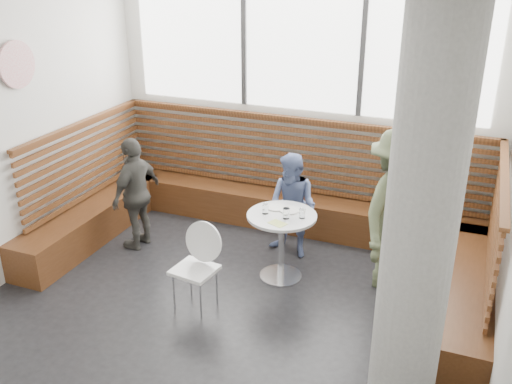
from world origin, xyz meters
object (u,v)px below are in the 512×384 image
at_px(child_left, 136,193).
at_px(adult_man, 397,211).
at_px(concrete_column, 419,236).
at_px(cafe_chair, 197,259).
at_px(cafe_table, 282,233).
at_px(child_back, 293,206).

bearing_deg(child_left, adult_man, 99.69).
xyz_separation_m(concrete_column, cafe_chair, (-2.17, 0.80, -1.08)).
relative_size(concrete_column, child_left, 2.29).
height_order(cafe_chair, adult_man, adult_man).
distance_m(cafe_chair, child_left, 1.55).
distance_m(cafe_table, cafe_chair, 1.02).
bearing_deg(child_back, cafe_table, -69.55).
bearing_deg(child_back, cafe_chair, -97.95).
height_order(cafe_table, child_left, child_left).
relative_size(cafe_chair, child_left, 0.64).
xyz_separation_m(concrete_column, child_back, (-1.61, 2.17, -0.97)).
relative_size(concrete_column, child_back, 2.53).
bearing_deg(cafe_table, adult_man, 13.84).
relative_size(cafe_table, child_left, 0.56).
bearing_deg(child_left, concrete_column, 69.58).
distance_m(child_back, child_left, 1.89).
bearing_deg(adult_man, child_back, 91.27).
xyz_separation_m(concrete_column, cafe_table, (-1.55, 1.61, -1.04)).
bearing_deg(adult_man, cafe_chair, 135.41).
bearing_deg(adult_man, cafe_table, 117.76).
height_order(cafe_table, adult_man, adult_man).
relative_size(cafe_table, adult_man, 0.43).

